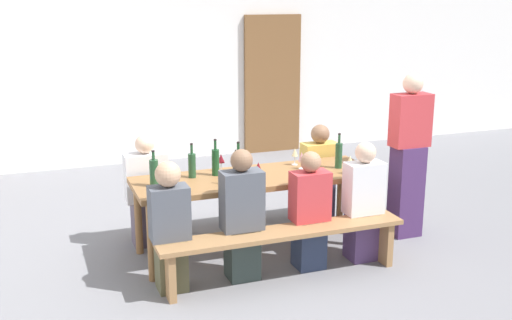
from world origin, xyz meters
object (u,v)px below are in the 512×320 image
at_px(seated_guest_near_3, 363,204).
at_px(wine_glass_3, 302,157).
at_px(bench_far, 234,194).
at_px(seated_guest_near_2, 310,213).
at_px(wine_bottle_3, 339,155).
at_px(seated_guest_far_1, 319,176).
at_px(wine_bottle_4, 215,162).
at_px(seated_guest_far_0, 147,194).
at_px(wine_glass_2, 258,167).
at_px(standing_host, 408,159).
at_px(bench_near, 283,240).
at_px(wine_bottle_0, 238,162).
at_px(wine_bottle_5, 192,165).
at_px(wine_bottle_2, 237,172).
at_px(wine_glass_4, 295,153).
at_px(wine_glass_0, 350,161).
at_px(wine_bottle_1, 154,172).
at_px(tasting_table, 256,183).
at_px(wine_glass_1, 221,159).
at_px(seated_guest_near_1, 242,218).
at_px(wooden_door, 272,85).
at_px(seated_guest_near_0, 170,228).

bearing_deg(seated_guest_near_3, wine_glass_3, 31.65).
bearing_deg(bench_far, seated_guest_near_2, -75.30).
xyz_separation_m(bench_far, wine_bottle_3, (0.85, -0.71, 0.52)).
xyz_separation_m(wine_bottle_3, seated_guest_far_1, (0.07, 0.56, -0.38)).
bearing_deg(wine_bottle_4, seated_guest_far_0, 146.85).
distance_m(wine_bottle_3, wine_bottle_4, 1.21).
distance_m(wine_bottle_4, seated_guest_near_2, 1.01).
bearing_deg(seated_guest_near_3, bench_far, 35.51).
xyz_separation_m(wine_glass_2, standing_host, (1.59, -0.03, -0.06)).
height_order(bench_near, wine_bottle_0, wine_bottle_0).
height_order(bench_near, seated_guest_near_2, seated_guest_near_2).
relative_size(wine_bottle_5, seated_guest_far_0, 0.29).
bearing_deg(standing_host, bench_near, 18.53).
bearing_deg(wine_bottle_2, wine_glass_4, 30.11).
height_order(wine_glass_0, standing_host, standing_host).
bearing_deg(wine_bottle_1, wine_glass_0, -7.96).
height_order(bench_far, wine_glass_2, wine_glass_2).
xyz_separation_m(wine_bottle_3, seated_guest_far_0, (-1.78, 0.56, -0.37)).
height_order(tasting_table, wine_bottle_0, wine_bottle_0).
distance_m(wine_bottle_3, seated_guest_far_0, 1.90).
distance_m(bench_near, wine_glass_0, 1.08).
relative_size(wine_glass_2, wine_glass_4, 0.96).
bearing_deg(bench_far, tasting_table, -90.00).
relative_size(wine_bottle_3, standing_host, 0.21).
bearing_deg(seated_guest_far_1, seated_guest_near_2, -29.93).
bearing_deg(wine_glass_1, wine_bottle_3, -14.40).
bearing_deg(tasting_table, wine_bottle_2, -140.19).
bearing_deg(wine_glass_2, wine_bottle_1, 172.63).
distance_m(seated_guest_near_3, seated_guest_far_1, 1.05).
bearing_deg(seated_guest_far_0, bench_near, 38.09).
bearing_deg(wine_bottle_3, seated_guest_near_1, -157.23).
xyz_separation_m(tasting_table, wine_bottle_4, (-0.35, 0.14, 0.21)).
distance_m(wooden_door, bench_near, 4.62).
height_order(bench_near, wine_glass_2, wine_glass_2).
height_order(wine_bottle_0, wine_bottle_3, wine_bottle_3).
bearing_deg(wine_bottle_0, seated_guest_near_1, -106.36).
height_order(wine_bottle_2, wine_bottle_5, wine_bottle_5).
relative_size(seated_guest_far_0, standing_host, 0.67).
height_order(wine_bottle_4, wine_glass_3, wine_bottle_4).
height_order(wooden_door, wine_glass_4, wooden_door).
xyz_separation_m(wine_glass_0, seated_guest_far_1, (0.07, 0.78, -0.37)).
bearing_deg(seated_guest_near_0, wine_bottle_4, -41.90).
xyz_separation_m(wine_glass_0, wine_glass_3, (-0.36, 0.31, -0.01)).
relative_size(wooden_door, bench_far, 0.96).
xyz_separation_m(bench_near, seated_guest_near_1, (-0.32, 0.15, 0.19)).
distance_m(wine_glass_3, seated_guest_near_2, 0.71).
bearing_deg(wine_bottle_2, seated_guest_near_0, -156.13).
relative_size(tasting_table, wine_bottle_0, 7.45).
distance_m(wine_bottle_0, wine_bottle_2, 0.37).
bearing_deg(seated_guest_far_1, bench_near, -37.45).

